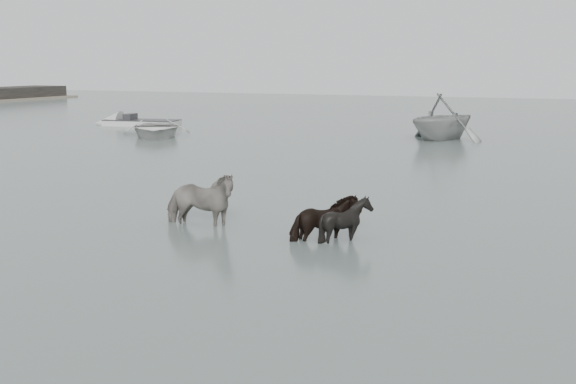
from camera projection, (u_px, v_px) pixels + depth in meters
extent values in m
plane|color=#4B5953|center=(234.00, 242.00, 15.79)|extent=(140.00, 140.00, 0.00)
imported|color=black|center=(199.00, 192.00, 17.21)|extent=(2.01, 1.04, 1.64)
imported|color=black|center=(326.00, 211.00, 15.85)|extent=(1.46, 1.58, 1.31)
imported|color=black|center=(346.00, 214.00, 15.83)|extent=(1.17, 1.07, 1.18)
imported|color=silver|center=(155.00, 127.00, 38.26)|extent=(5.70, 6.21, 1.05)
imported|color=gray|center=(443.00, 115.00, 36.59)|extent=(5.75, 6.04, 2.48)
cube|color=black|center=(5.00, 93.00, 75.60)|extent=(4.50, 14.00, 1.10)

